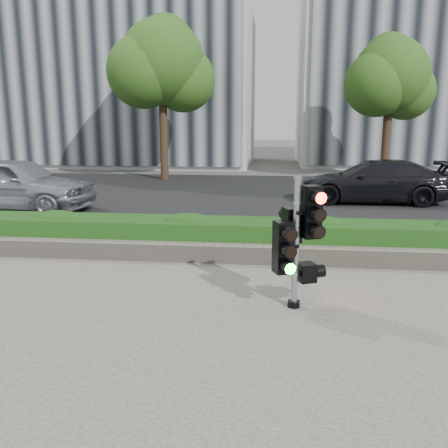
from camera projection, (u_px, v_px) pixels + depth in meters
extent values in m
plane|color=#51514C|center=(235.00, 300.00, 7.31)|extent=(120.00, 120.00, 0.00)
cube|color=#9E9389|center=(214.00, 389.00, 4.88)|extent=(16.00, 11.00, 0.03)
cube|color=black|center=(259.00, 197.00, 17.01)|extent=(60.00, 13.00, 0.02)
cube|color=gray|center=(247.00, 244.00, 10.35)|extent=(60.00, 0.25, 0.12)
cube|color=gray|center=(244.00, 254.00, 9.11)|extent=(12.00, 0.32, 0.34)
cube|color=#2D7323|center=(246.00, 237.00, 9.70)|extent=(12.00, 1.00, 0.68)
cube|color=#B7B7B2|center=(121.00, 40.00, 28.97)|extent=(16.00, 9.00, 15.00)
cube|color=#B7B7B2|center=(448.00, 65.00, 29.11)|extent=(18.00, 10.00, 12.00)
cylinder|color=black|center=(164.00, 135.00, 21.42)|extent=(0.36, 0.36, 4.03)
sphere|color=#184112|center=(162.00, 62.00, 20.74)|extent=(3.74, 3.74, 3.74)
sphere|color=#184112|center=(183.00, 80.00, 21.15)|extent=(2.88, 2.88, 2.88)
sphere|color=#184112|center=(143.00, 72.00, 20.49)|extent=(3.17, 3.17, 3.17)
sphere|color=#184112|center=(165.00, 44.00, 21.25)|extent=(2.59, 2.59, 2.59)
cylinder|color=black|center=(386.00, 141.00, 21.38)|extent=(0.36, 0.36, 3.58)
sphere|color=#184112|center=(391.00, 76.00, 20.77)|extent=(3.33, 3.33, 3.33)
sphere|color=#184112|center=(406.00, 91.00, 21.14)|extent=(2.56, 2.56, 2.56)
sphere|color=#184112|center=(377.00, 84.00, 20.55)|extent=(2.82, 2.82, 2.82)
sphere|color=#184112|center=(389.00, 59.00, 21.23)|extent=(2.30, 2.30, 2.30)
cylinder|color=black|center=(294.00, 304.00, 6.96)|extent=(0.18, 0.18, 0.09)
cylinder|color=gray|center=(296.00, 245.00, 6.77)|extent=(0.10, 0.10, 1.87)
cylinder|color=gray|center=(298.00, 178.00, 6.56)|extent=(0.12, 0.12, 0.05)
cube|color=#FF1107|center=(311.00, 212.00, 6.70)|extent=(0.31, 0.31, 0.75)
cube|color=#14E51E|center=(283.00, 247.00, 6.68)|extent=(0.31, 0.31, 0.75)
cube|color=black|center=(292.00, 225.00, 6.92)|extent=(0.31, 0.31, 0.51)
cube|color=orange|center=(306.00, 272.00, 6.94)|extent=(0.31, 0.31, 0.27)
imported|color=#B3B5BB|center=(16.00, 184.00, 14.32)|extent=(4.90, 2.35, 1.61)
imported|color=black|center=(373.00, 181.00, 15.72)|extent=(4.88, 2.05, 1.41)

